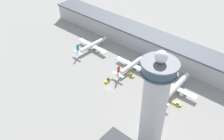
# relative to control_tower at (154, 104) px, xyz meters

# --- Properties ---
(ground_plane) EXTENTS (1000.00, 1000.00, 0.00)m
(ground_plane) POSITION_rel_control_tower_xyz_m (-54.69, 21.78, -34.70)
(ground_plane) COLOR gray
(terminal_building) EXTENTS (262.37, 25.00, 18.43)m
(terminal_building) POSITION_rel_control_tower_xyz_m (-54.69, 91.78, -25.39)
(terminal_building) COLOR #B2B2B7
(terminal_building) RESTS_ON ground
(control_tower) EXTENTS (19.88, 19.88, 71.02)m
(control_tower) POSITION_rel_control_tower_xyz_m (0.00, 0.00, 0.00)
(control_tower) COLOR #BCBCC1
(control_tower) RESTS_ON ground
(airplane_gate_alpha) EXTENTS (37.29, 38.32, 13.23)m
(airplane_gate_alpha) POSITION_rel_control_tower_xyz_m (-106.33, 55.56, -30.09)
(airplane_gate_alpha) COLOR white
(airplane_gate_alpha) RESTS_ON ground
(airplane_gate_bravo) EXTENTS (36.15, 39.76, 13.19)m
(airplane_gate_bravo) POSITION_rel_control_tower_xyz_m (-56.20, 55.81, -30.48)
(airplane_gate_bravo) COLOR silver
(airplane_gate_bravo) RESTS_ON ground
(airplane_gate_charlie) EXTENTS (36.09, 42.73, 14.16)m
(airplane_gate_charlie) POSITION_rel_control_tower_xyz_m (-11.52, 53.33, -30.07)
(airplane_gate_charlie) COLOR white
(airplane_gate_charlie) RESTS_ON ground
(service_truck_catering) EXTENTS (8.37, 3.26, 2.74)m
(service_truck_catering) POSITION_rel_control_tower_xyz_m (-51.21, 47.14, -33.75)
(service_truck_catering) COLOR black
(service_truck_catering) RESTS_ON ground
(service_truck_fuel) EXTENTS (2.76, 6.73, 2.87)m
(service_truck_fuel) POSITION_rel_control_tower_xyz_m (-60.99, 28.52, -33.71)
(service_truck_fuel) COLOR black
(service_truck_fuel) RESTS_ON ground
(service_truck_baggage) EXTENTS (7.39, 3.27, 2.52)m
(service_truck_baggage) POSITION_rel_control_tower_xyz_m (-3.04, 42.47, -33.83)
(service_truck_baggage) COLOR black
(service_truck_baggage) RESTS_ON ground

